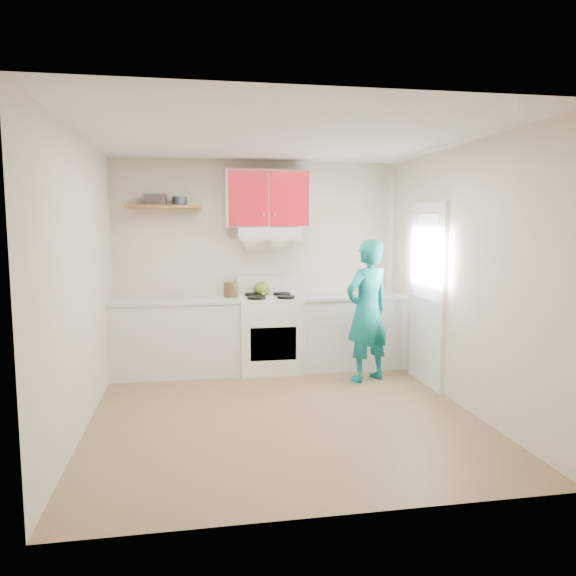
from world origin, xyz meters
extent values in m
plane|color=brown|center=(0.00, 0.00, 0.00)|extent=(3.80, 3.80, 0.00)
cube|color=white|center=(0.00, 0.00, 2.60)|extent=(3.60, 3.80, 0.04)
cube|color=beige|center=(0.00, 1.90, 1.30)|extent=(3.60, 0.04, 2.60)
cube|color=beige|center=(0.00, -1.90, 1.30)|extent=(3.60, 0.04, 2.60)
cube|color=beige|center=(-1.80, 0.00, 1.30)|extent=(0.04, 3.80, 2.60)
cube|color=beige|center=(1.80, 0.00, 1.30)|extent=(0.04, 3.80, 2.60)
cube|color=white|center=(1.78, 0.70, 1.02)|extent=(0.05, 0.85, 2.05)
cube|color=white|center=(1.75, 0.70, 1.45)|extent=(0.01, 0.55, 0.95)
cube|color=silver|center=(-1.04, 1.60, 0.45)|extent=(1.52, 0.60, 0.90)
cube|color=silver|center=(1.14, 1.60, 0.45)|extent=(1.32, 0.60, 0.90)
cube|color=white|center=(0.10, 1.57, 0.46)|extent=(0.76, 0.65, 0.92)
cube|color=silver|center=(0.10, 1.68, 1.70)|extent=(0.76, 0.44, 0.15)
cube|color=#B50F1C|center=(0.10, 1.73, 2.12)|extent=(1.02, 0.33, 0.70)
cube|color=brown|center=(-1.15, 1.75, 2.02)|extent=(0.90, 0.30, 0.04)
cube|color=#40383B|center=(-1.25, 1.78, 2.10)|extent=(0.26, 0.20, 0.13)
cylinder|color=#333D4C|center=(-0.96, 1.77, 2.09)|extent=(0.21, 0.21, 0.10)
ellipsoid|color=olive|center=(0.03, 1.75, 1.01)|extent=(0.24, 0.24, 0.17)
cylinder|color=#48371F|center=(-0.37, 1.64, 1.00)|extent=(0.19, 0.19, 0.21)
cube|color=olive|center=(0.73, 1.58, 0.91)|extent=(0.36, 0.28, 0.02)
cube|color=red|center=(1.44, 1.64, 0.90)|extent=(0.37, 0.33, 0.01)
imported|color=#0D7579|center=(1.15, 0.94, 0.82)|extent=(0.71, 0.60, 1.64)
camera|label=1|loc=(-0.84, -5.03, 1.82)|focal=34.11mm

